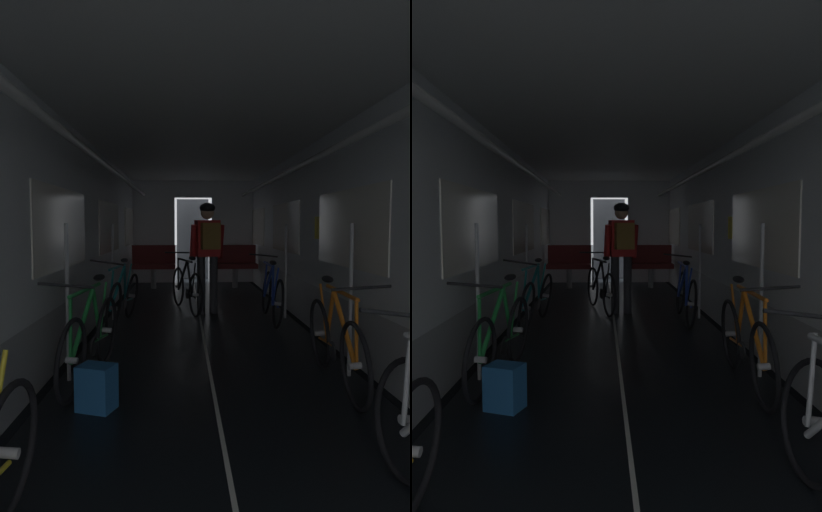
# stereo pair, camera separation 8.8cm
# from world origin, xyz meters

# --- Properties ---
(train_car_shell) EXTENTS (3.14, 12.34, 2.57)m
(train_car_shell) POSITION_xyz_m (-0.00, 3.60, 1.70)
(train_car_shell) COLOR black
(train_car_shell) RESTS_ON ground
(bench_seat_far_left) EXTENTS (0.98, 0.51, 0.95)m
(bench_seat_far_left) POSITION_xyz_m (-0.90, 8.07, 0.57)
(bench_seat_far_left) COLOR gray
(bench_seat_far_left) RESTS_ON ground
(bench_seat_far_right) EXTENTS (0.98, 0.51, 0.95)m
(bench_seat_far_right) POSITION_xyz_m (0.90, 8.07, 0.57)
(bench_seat_far_right) COLOR gray
(bench_seat_far_right) RESTS_ON ground
(bicycle_teal) EXTENTS (0.51, 1.69, 0.96)m
(bicycle_teal) POSITION_xyz_m (-1.08, 4.34, 0.38)
(bicycle_teal) COLOR black
(bicycle_teal) RESTS_ON ground
(bicycle_green) EXTENTS (0.44, 1.69, 0.94)m
(bicycle_green) POSITION_xyz_m (-1.07, 2.10, 0.38)
(bicycle_green) COLOR black
(bicycle_green) RESTS_ON ground
(bicycle_blue) EXTENTS (0.44, 1.69, 0.95)m
(bicycle_blue) POSITION_xyz_m (1.03, 4.53, 0.38)
(bicycle_blue) COLOR black
(bicycle_blue) RESTS_ON ground
(bicycle_orange) EXTENTS (0.44, 1.69, 0.95)m
(bicycle_orange) POSITION_xyz_m (1.05, 1.86, 0.38)
(bicycle_orange) COLOR black
(bicycle_orange) RESTS_ON ground
(person_cyclist_aisle) EXTENTS (0.56, 0.45, 1.73)m
(person_cyclist_aisle) POSITION_xyz_m (0.13, 5.06, 1.07)
(person_cyclist_aisle) COLOR #2D2D33
(person_cyclist_aisle) RESTS_ON ground
(bicycle_black_in_aisle) EXTENTS (0.61, 1.64, 0.94)m
(bicycle_black_in_aisle) POSITION_xyz_m (-0.20, 5.33, 0.38)
(bicycle_black_in_aisle) COLOR black
(bicycle_black_in_aisle) RESTS_ON ground
(backpack_on_floor) EXTENTS (0.31, 0.28, 0.34)m
(backpack_on_floor) POSITION_xyz_m (-0.90, 1.44, 0.17)
(backpack_on_floor) COLOR #1E5693
(backpack_on_floor) RESTS_ON ground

